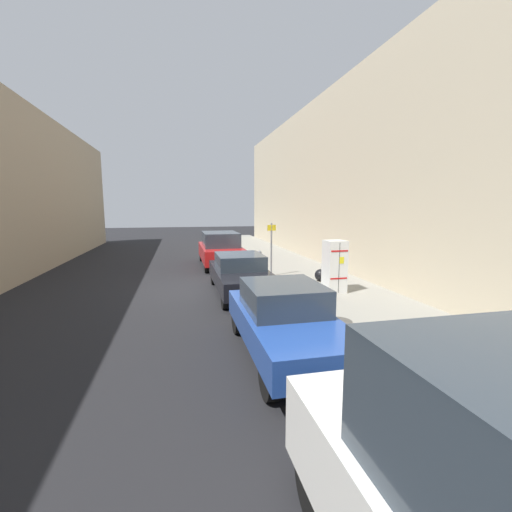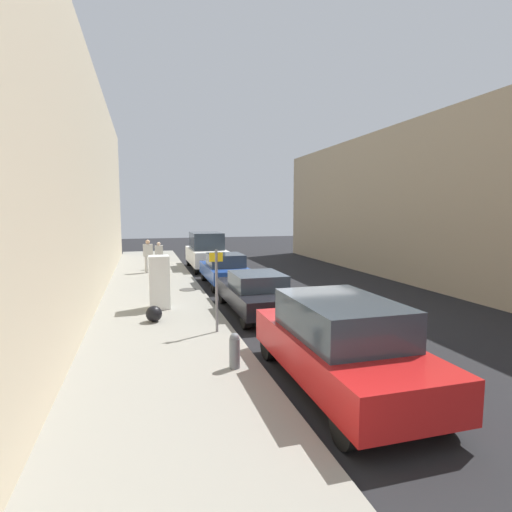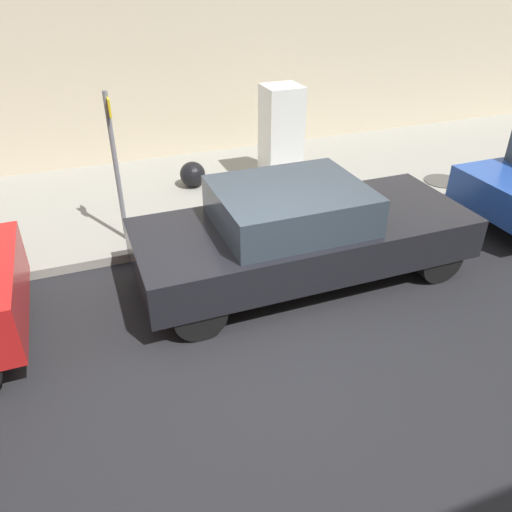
{
  "view_description": "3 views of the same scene",
  "coord_description": "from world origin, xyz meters",
  "px_view_note": "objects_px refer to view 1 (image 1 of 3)",
  "views": [
    {
      "loc": [
        0.78,
        12.54,
        3.02
      ],
      "look_at": [
        -1.62,
        1.93,
        1.45
      ],
      "focal_mm": 24.0,
      "sensor_mm": 36.0,
      "label": 1
    },
    {
      "loc": [
        -4.82,
        -11.48,
        3.36
      ],
      "look_at": [
        -0.36,
        4.19,
        1.54
      ],
      "focal_mm": 28.0,
      "sensor_mm": 36.0,
      "label": 2
    },
    {
      "loc": [
        4.01,
        -1.66,
        3.89
      ],
      "look_at": [
        -1.02,
        0.24,
        0.63
      ],
      "focal_mm": 35.0,
      "sensor_mm": 36.0,
      "label": 3
    }
  ],
  "objects_px": {
    "trash_bag": "(321,275)",
    "parked_hatchback_blue": "(285,319)",
    "parked_suv_red": "(220,249)",
    "street_sign_post": "(271,246)",
    "fire_hydrant": "(259,258)",
    "parked_sedan_dark": "(241,274)",
    "discarded_refrigerator": "(335,266)"
  },
  "relations": [
    {
      "from": "street_sign_post",
      "to": "fire_hydrant",
      "type": "bearing_deg",
      "value": -92.16
    },
    {
      "from": "street_sign_post",
      "to": "parked_hatchback_blue",
      "type": "height_order",
      "value": "street_sign_post"
    },
    {
      "from": "fire_hydrant",
      "to": "parked_sedan_dark",
      "type": "bearing_deg",
      "value": 69.1
    },
    {
      "from": "discarded_refrigerator",
      "to": "fire_hydrant",
      "type": "relative_size",
      "value": 2.38
    },
    {
      "from": "discarded_refrigerator",
      "to": "fire_hydrant",
      "type": "distance_m",
      "value": 5.87
    },
    {
      "from": "parked_suv_red",
      "to": "parked_hatchback_blue",
      "type": "height_order",
      "value": "parked_suv_red"
    },
    {
      "from": "street_sign_post",
      "to": "fire_hydrant",
      "type": "distance_m",
      "value": 2.71
    },
    {
      "from": "trash_bag",
      "to": "parked_hatchback_blue",
      "type": "bearing_deg",
      "value": 60.48
    },
    {
      "from": "parked_hatchback_blue",
      "to": "parked_suv_red",
      "type": "bearing_deg",
      "value": -90.0
    },
    {
      "from": "discarded_refrigerator",
      "to": "fire_hydrant",
      "type": "bearing_deg",
      "value": -77.49
    },
    {
      "from": "fire_hydrant",
      "to": "trash_bag",
      "type": "distance_m",
      "value": 4.31
    },
    {
      "from": "trash_bag",
      "to": "discarded_refrigerator",
      "type": "bearing_deg",
      "value": 81.88
    },
    {
      "from": "fire_hydrant",
      "to": "parked_suv_red",
      "type": "distance_m",
      "value": 2.16
    },
    {
      "from": "discarded_refrigerator",
      "to": "parked_suv_red",
      "type": "bearing_deg",
      "value": -65.99
    },
    {
      "from": "fire_hydrant",
      "to": "parked_suv_red",
      "type": "height_order",
      "value": "parked_suv_red"
    },
    {
      "from": "street_sign_post",
      "to": "parked_suv_red",
      "type": "height_order",
      "value": "street_sign_post"
    },
    {
      "from": "street_sign_post",
      "to": "fire_hydrant",
      "type": "xyz_separation_m",
      "value": [
        -0.1,
        -2.57,
        -0.88
      ]
    },
    {
      "from": "discarded_refrigerator",
      "to": "parked_hatchback_blue",
      "type": "xyz_separation_m",
      "value": [
        3.06,
        4.15,
        -0.27
      ]
    },
    {
      "from": "parked_sedan_dark",
      "to": "parked_hatchback_blue",
      "type": "xyz_separation_m",
      "value": [
        0.0,
        5.17,
        0.05
      ]
    },
    {
      "from": "street_sign_post",
      "to": "trash_bag",
      "type": "xyz_separation_m",
      "value": [
        -1.6,
        1.47,
        -1.02
      ]
    },
    {
      "from": "trash_bag",
      "to": "parked_suv_red",
      "type": "xyz_separation_m",
      "value": [
        3.3,
        -5.19,
        0.51
      ]
    },
    {
      "from": "street_sign_post",
      "to": "trash_bag",
      "type": "bearing_deg",
      "value": 137.5
    },
    {
      "from": "parked_suv_red",
      "to": "parked_hatchback_blue",
      "type": "distance_m",
      "value": 11.01
    },
    {
      "from": "parked_suv_red",
      "to": "parked_hatchback_blue",
      "type": "xyz_separation_m",
      "value": [
        0.0,
        11.01,
        -0.14
      ]
    },
    {
      "from": "parked_suv_red",
      "to": "discarded_refrigerator",
      "type": "bearing_deg",
      "value": 114.01
    },
    {
      "from": "fire_hydrant",
      "to": "parked_hatchback_blue",
      "type": "relative_size",
      "value": 0.18
    },
    {
      "from": "discarded_refrigerator",
      "to": "trash_bag",
      "type": "bearing_deg",
      "value": -98.12
    },
    {
      "from": "fire_hydrant",
      "to": "parked_sedan_dark",
      "type": "xyz_separation_m",
      "value": [
        1.79,
        4.69,
        0.19
      ]
    },
    {
      "from": "parked_sedan_dark",
      "to": "parked_hatchback_blue",
      "type": "relative_size",
      "value": 1.09
    },
    {
      "from": "fire_hydrant",
      "to": "parked_hatchback_blue",
      "type": "distance_m",
      "value": 10.02
    },
    {
      "from": "fire_hydrant",
      "to": "street_sign_post",
      "type": "bearing_deg",
      "value": 87.84
    },
    {
      "from": "street_sign_post",
      "to": "parked_sedan_dark",
      "type": "distance_m",
      "value": 2.8
    }
  ]
}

